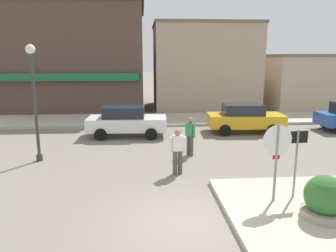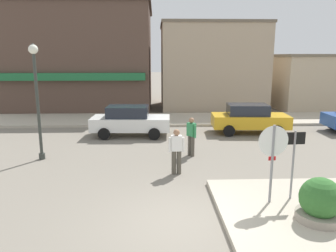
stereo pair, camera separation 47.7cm
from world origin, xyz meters
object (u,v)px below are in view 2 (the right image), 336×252
planter (320,204)px  pedestrian_crossing_near (176,150)px  one_way_sign (293,158)px  parked_car_nearest (130,120)px  parked_car_second (249,118)px  pedestrian_crossing_far (191,135)px  lamp_post (36,85)px  stop_sign (273,154)px

planter → pedestrian_crossing_near: 4.93m
one_way_sign → parked_car_nearest: bearing=121.8°
parked_car_second → pedestrian_crossing_far: (-3.55, -4.01, 0.06)m
lamp_post → pedestrian_crossing_far: size_ratio=2.82×
stop_sign → pedestrian_crossing_near: 3.64m
stop_sign → parked_car_nearest: 9.53m
one_way_sign → parked_car_second: size_ratio=0.51×
parked_car_second → pedestrian_crossing_far: pedestrian_crossing_far is taller
parked_car_second → pedestrian_crossing_far: size_ratio=2.54×
stop_sign → planter: bearing=-50.9°
stop_sign → pedestrian_crossing_far: bearing=108.7°
lamp_post → parked_car_second: size_ratio=1.11×
lamp_post → planter: bearing=-33.4°
lamp_post → parked_car_nearest: bearing=49.7°
lamp_post → parked_car_second: 10.71m
one_way_sign → pedestrian_crossing_far: one_way_sign is taller
planter → pedestrian_crossing_far: bearing=112.9°
pedestrian_crossing_far → pedestrian_crossing_near: bearing=-109.2°
lamp_post → parked_car_nearest: (3.25, 3.84, -2.15)m
pedestrian_crossing_near → pedestrian_crossing_far: bearing=70.8°
parked_car_nearest → pedestrian_crossing_near: pedestrian_crossing_near is taller
stop_sign → pedestrian_crossing_near: (-2.38, 2.67, -0.65)m
pedestrian_crossing_far → planter: bearing=-67.1°
lamp_post → one_way_sign: bearing=-27.6°
planter → pedestrian_crossing_far: size_ratio=0.76×
lamp_post → pedestrian_crossing_near: lamp_post is taller
parked_car_second → pedestrian_crossing_near: size_ratio=2.54×
planter → pedestrian_crossing_near: bearing=130.9°
one_way_sign → pedestrian_crossing_near: one_way_sign is taller
one_way_sign → parked_car_second: bearing=81.7°
pedestrian_crossing_near → parked_car_nearest: bearing=109.5°
one_way_sign → planter: bearing=-81.8°
one_way_sign → planter: size_ratio=1.71×
stop_sign → pedestrian_crossing_near: bearing=131.7°
one_way_sign → pedestrian_crossing_far: size_ratio=1.30×
planter → pedestrian_crossing_far: pedestrian_crossing_far is taller
one_way_sign → pedestrian_crossing_far: 5.16m
lamp_post → pedestrian_crossing_near: 6.00m
parked_car_nearest → planter: bearing=-60.9°
parked_car_nearest → pedestrian_crossing_far: (2.78, -3.60, 0.06)m
pedestrian_crossing_near → pedestrian_crossing_far: same height
planter → pedestrian_crossing_far: 6.38m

